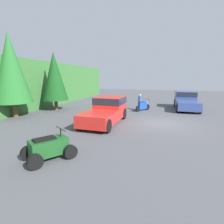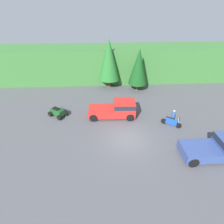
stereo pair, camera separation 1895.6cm
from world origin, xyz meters
TOP-DOWN VIEW (x-y plane):
  - ground_plane at (0.00, 0.00)m, footprint 80.00×80.00m
  - hillside_backdrop at (0.00, 16.00)m, footprint 44.00×6.00m
  - tree_left at (-1.19, 12.57)m, footprint 3.17×3.17m
  - tree_mid_left at (2.92, 11.09)m, footprint 2.70×2.70m
  - pickup_truck_red at (-0.70, 4.14)m, footprint 5.35×2.48m
  - pickup_truck_second at (7.56, -2.63)m, footprint 5.39×2.31m
  - dirt_bike at (4.98, 1.90)m, footprint 1.88×1.32m
  - quad_atv at (-7.57, 4.57)m, footprint 2.40×2.21m
  - rider_person at (5.22, 2.27)m, footprint 0.49×0.49m

SIDE VIEW (x-z plane):
  - ground_plane at x=0.00m, z-range 0.00..0.00m
  - dirt_bike at x=4.98m, z-range -0.11..1.09m
  - quad_atv at x=-7.57m, z-range -0.13..1.14m
  - rider_person at x=5.22m, z-range 0.07..1.82m
  - pickup_truck_red at x=-0.70m, z-range 0.05..1.97m
  - pickup_truck_second at x=7.56m, z-range 0.05..1.97m
  - hillside_backdrop at x=0.00m, z-range 0.00..5.37m
  - tree_mid_left at x=2.92m, z-range 0.54..6.68m
  - tree_left at x=-1.19m, z-range 0.63..7.85m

